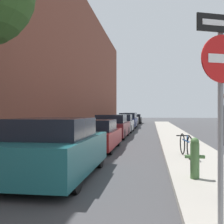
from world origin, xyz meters
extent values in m
plane|color=#3D3D3F|center=(0.00, 16.00, 0.00)|extent=(120.00, 120.00, 0.00)
cube|color=#9E998E|center=(-2.90, 16.00, 0.06)|extent=(2.00, 52.00, 0.12)
cube|color=#9E998E|center=(2.90, 16.00, 0.06)|extent=(2.00, 52.00, 0.12)
cube|color=brown|center=(-4.25, 16.00, 5.47)|extent=(0.70, 52.00, 10.94)
cylinder|color=black|center=(-1.64, 7.40, 0.32)|extent=(0.22, 0.64, 0.64)
cylinder|color=black|center=(-0.02, 7.40, 0.32)|extent=(0.22, 0.64, 0.64)
cylinder|color=black|center=(-0.02, 4.94, 0.32)|extent=(0.22, 0.64, 0.64)
cube|color=#1E6066|center=(-0.83, 6.17, 0.57)|extent=(1.85, 3.98, 0.78)
cube|color=black|center=(-0.83, 6.01, 1.19)|extent=(1.63, 2.07, 0.46)
cylinder|color=black|center=(-1.69, 12.32, 0.31)|extent=(0.22, 0.63, 0.63)
cylinder|color=black|center=(-0.08, 12.32, 0.31)|extent=(0.22, 0.63, 0.63)
cylinder|color=black|center=(-1.69, 9.80, 0.31)|extent=(0.22, 0.63, 0.63)
cylinder|color=black|center=(-0.08, 9.80, 0.31)|extent=(0.22, 0.63, 0.63)
cube|color=maroon|center=(-0.89, 11.06, 0.48)|extent=(1.84, 4.07, 0.63)
cube|color=black|center=(-0.89, 10.90, 1.02)|extent=(1.62, 2.11, 0.45)
cylinder|color=black|center=(-1.72, 17.79, 0.31)|extent=(0.22, 0.62, 0.62)
cylinder|color=black|center=(-0.11, 17.79, 0.31)|extent=(0.22, 0.62, 0.62)
cylinder|color=black|center=(-1.72, 15.09, 0.31)|extent=(0.22, 0.62, 0.62)
cylinder|color=black|center=(-0.11, 15.09, 0.31)|extent=(0.22, 0.62, 0.62)
cube|color=maroon|center=(-0.92, 16.44, 0.55)|extent=(1.83, 4.37, 0.75)
cube|color=black|center=(-0.92, 16.26, 1.16)|extent=(1.61, 2.27, 0.48)
cylinder|color=black|center=(-1.58, 22.47, 0.30)|extent=(0.22, 0.61, 0.61)
cylinder|color=black|center=(-0.10, 22.47, 0.30)|extent=(0.22, 0.61, 0.61)
cylinder|color=black|center=(-1.58, 20.02, 0.30)|extent=(0.22, 0.61, 0.61)
cylinder|color=black|center=(-0.10, 20.02, 0.30)|extent=(0.22, 0.61, 0.61)
cube|color=silver|center=(-0.84, 21.24, 0.53)|extent=(1.69, 3.96, 0.73)
cube|color=black|center=(-0.84, 21.09, 1.14)|extent=(1.49, 2.06, 0.48)
cylinder|color=black|center=(-1.57, 28.22, 0.34)|extent=(0.22, 0.69, 0.69)
cylinder|color=black|center=(-0.11, 28.22, 0.34)|extent=(0.22, 0.69, 0.69)
cylinder|color=black|center=(-1.57, 25.52, 0.34)|extent=(0.22, 0.69, 0.69)
cylinder|color=black|center=(-0.11, 25.52, 0.34)|extent=(0.22, 0.69, 0.69)
cube|color=navy|center=(-0.84, 26.87, 0.57)|extent=(1.66, 4.35, 0.76)
cube|color=black|center=(-0.84, 26.69, 1.20)|extent=(1.46, 2.26, 0.52)
cylinder|color=black|center=(-1.75, 33.62, 0.32)|extent=(0.22, 0.63, 0.63)
cylinder|color=black|center=(-0.27, 33.62, 0.32)|extent=(0.22, 0.63, 0.63)
cylinder|color=black|center=(-1.75, 31.06, 0.32)|extent=(0.22, 0.63, 0.63)
cylinder|color=black|center=(-0.27, 31.06, 0.32)|extent=(0.22, 0.63, 0.63)
cube|color=silver|center=(-1.01, 32.34, 0.56)|extent=(1.68, 4.12, 0.78)
cube|color=black|center=(-1.01, 32.17, 1.21)|extent=(1.47, 2.14, 0.52)
cylinder|color=black|center=(-1.51, 39.37, 0.31)|extent=(0.22, 0.61, 0.61)
cylinder|color=black|center=(-0.05, 39.37, 0.31)|extent=(0.22, 0.61, 0.61)
cylinder|color=black|center=(-1.51, 36.68, 0.31)|extent=(0.22, 0.61, 0.61)
cylinder|color=black|center=(-0.05, 36.68, 0.31)|extent=(0.22, 0.61, 0.61)
cube|color=black|center=(-0.78, 38.03, 0.50)|extent=(1.66, 4.34, 0.66)
cube|color=black|center=(-0.78, 37.85, 1.05)|extent=(1.46, 2.26, 0.45)
cylinder|color=#47703D|center=(2.40, 5.97, 0.50)|extent=(0.19, 0.19, 0.77)
sphere|color=#47703D|center=(2.40, 5.97, 0.92)|extent=(0.18, 0.18, 0.18)
cylinder|color=#47703D|center=(2.25, 5.97, 0.60)|extent=(0.13, 0.08, 0.08)
cylinder|color=#47703D|center=(2.55, 5.97, 0.60)|extent=(0.13, 0.08, 0.08)
cylinder|color=gray|center=(2.34, 3.42, 1.36)|extent=(0.07, 0.07, 2.49)
cylinder|color=red|center=(2.35, 3.38, 2.23)|extent=(0.57, 0.25, 0.60)
cube|color=white|center=(2.36, 3.36, 2.23)|extent=(0.40, 0.17, 0.11)
cube|color=black|center=(2.35, 3.38, 2.67)|extent=(0.68, 0.29, 0.22)
cube|color=white|center=(2.36, 3.36, 2.67)|extent=(0.55, 0.23, 0.07)
torus|color=black|center=(2.51, 9.45, 0.48)|extent=(0.11, 0.72, 0.72)
torus|color=black|center=(2.62, 8.41, 0.48)|extent=(0.11, 0.72, 0.72)
cube|color=#235193|center=(2.56, 8.93, 0.64)|extent=(0.13, 0.87, 0.04)
cylinder|color=#235193|center=(2.58, 8.74, 0.74)|extent=(0.04, 0.04, 0.20)
cube|color=black|center=(2.52, 9.37, 0.77)|extent=(0.44, 0.08, 0.04)
camera|label=1|loc=(1.47, -0.23, 1.57)|focal=44.41mm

